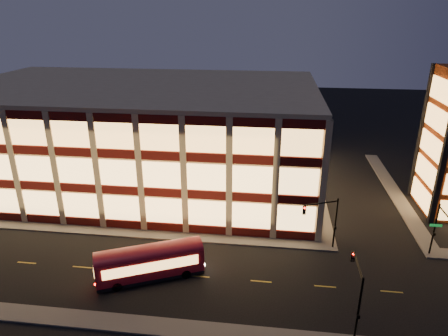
# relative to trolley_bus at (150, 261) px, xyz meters

# --- Properties ---
(ground) EXTENTS (200.00, 200.00, 0.00)m
(ground) POSITION_rel_trolley_bus_xyz_m (-5.36, 6.67, -1.89)
(ground) COLOR black
(ground) RESTS_ON ground
(sidewalk_office_south) EXTENTS (54.00, 2.00, 0.15)m
(sidewalk_office_south) POSITION_rel_trolley_bus_xyz_m (-8.36, 7.67, -1.82)
(sidewalk_office_south) COLOR #514F4C
(sidewalk_office_south) RESTS_ON ground
(sidewalk_office_east) EXTENTS (2.00, 30.00, 0.15)m
(sidewalk_office_east) POSITION_rel_trolley_bus_xyz_m (17.64, 23.67, -1.82)
(sidewalk_office_east) COLOR #514F4C
(sidewalk_office_east) RESTS_ON ground
(sidewalk_tower_west) EXTENTS (2.00, 30.00, 0.15)m
(sidewalk_tower_west) POSITION_rel_trolley_bus_xyz_m (28.64, 23.67, -1.82)
(sidewalk_tower_west) COLOR #514F4C
(sidewalk_tower_west) RESTS_ON ground
(sidewalk_near) EXTENTS (100.00, 2.00, 0.15)m
(sidewalk_near) POSITION_rel_trolley_bus_xyz_m (-5.36, -6.33, -1.82)
(sidewalk_near) COLOR #514F4C
(sidewalk_near) RESTS_ON ground
(office_building) EXTENTS (50.45, 30.45, 14.50)m
(office_building) POSITION_rel_trolley_bus_xyz_m (-8.28, 23.58, 5.35)
(office_building) COLOR tan
(office_building) RESTS_ON ground
(traffic_signal_far) EXTENTS (3.79, 1.87, 6.00)m
(traffic_signal_far) POSITION_rel_trolley_bus_xyz_m (16.85, 6.90, 2.22)
(traffic_signal_far) COLOR black
(traffic_signal_far) RESTS_ON ground
(traffic_signal_right) EXTENTS (1.20, 4.37, 6.00)m
(traffic_signal_right) POSITION_rel_trolley_bus_xyz_m (28.14, 6.04, 2.21)
(traffic_signal_right) COLOR black
(traffic_signal_right) RESTS_ON ground
(traffic_signal_near) EXTENTS (0.32, 4.45, 6.00)m
(traffic_signal_near) POSITION_rel_trolley_bus_xyz_m (18.14, -4.36, 2.23)
(traffic_signal_near) COLOR black
(traffic_signal_near) RESTS_ON ground
(trolley_bus) EXTENTS (10.23, 6.47, 3.42)m
(trolley_bus) POSITION_rel_trolley_bus_xyz_m (0.00, 0.00, 0.00)
(trolley_bus) COLOR maroon
(trolley_bus) RESTS_ON ground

